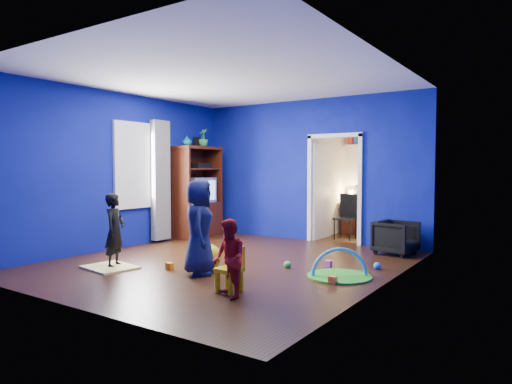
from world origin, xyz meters
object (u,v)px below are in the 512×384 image
Objects in this scene: crt_tv at (198,190)px; study_desk at (362,217)px; hopper_ball at (208,257)px; vase at (187,141)px; armchair at (396,238)px; folding_chair at (345,217)px; tv_armoire at (197,192)px; child_navy at (199,227)px; child_black at (115,230)px; toddler_red at (229,259)px; kid_chair at (229,271)px; play_mat at (339,276)px.

crt_tv is 0.80× the size of study_desk.
crt_tv is at bearing 133.44° from hopper_ball.
hopper_ball is (2.31, -2.10, -1.87)m from vase.
folding_chair is at bearing 60.35° from armchair.
child_navy is at bearing -48.28° from tv_armoire.
crt_tv is at bearing 3.93° from child_navy.
child_black reaches higher than toddler_red.
tv_armoire is 4.59m from kid_chair.
child_navy is (-1.85, -3.03, 0.38)m from armchair.
kid_chair is (3.22, -3.14, -0.77)m from crt_tv.
child_black reaches higher than study_desk.
hopper_ball is (2.31, -2.40, -0.78)m from tv_armoire.
toddler_red reaches higher than study_desk.
child_navy reaches higher than toddler_red.
folding_chair is at bearing -43.53° from child_navy.
vase reaches higher than tv_armoire.
kid_chair is (2.26, -0.14, -0.31)m from child_black.
toddler_red is at bearing -41.69° from vase.
folding_chair is (-1.26, 3.18, 0.45)m from play_mat.
vase is 1.13m from tv_armoire.
child_black is at bearing -155.36° from hopper_ball.
study_desk is (-0.45, 5.58, 0.12)m from kid_chair.
child_navy is 2.68× the size of kid_chair.
hopper_ball is 1.90m from play_mat.
child_navy reaches higher than armchair.
tv_armoire is (-4.21, -0.38, 0.69)m from armchair.
child_black is at bearing -72.27° from crt_tv.
child_black is 1.41m from child_navy.
toddler_red is 2.32× the size of hopper_ball.
hopper_ball is at bearing 154.19° from armchair.
tv_armoire is 2.23× the size of play_mat.
crt_tv is (-0.96, 3.00, 0.46)m from child_black.
crt_tv is (-4.17, -0.38, 0.73)m from armchair.
tv_armoire is 4.98× the size of hopper_ball.
tv_armoire is 0.06m from crt_tv.
study_desk is (2.77, 2.44, -0.65)m from crt_tv.
tv_armoire reaches higher than crt_tv.
hopper_ball is at bearing 170.65° from toddler_red.
child_black is at bearing -112.04° from folding_chair.
armchair is at bearing 86.07° from play_mat.
armchair is 1.79m from folding_chair.
kid_chair is 1.66m from play_mat.
armchair is 0.58× the size of child_black.
vase is at bearing -90.00° from tv_armoire.
child_navy is 1.11m from kid_chair.
folding_chair is at bearing 111.53° from play_mat.
child_black is 1.27× the size of study_desk.
folding_chair is at bearing 27.70° from tv_armoire.
study_desk is at bearing -41.71° from child_black.
crt_tv reaches higher than play_mat.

